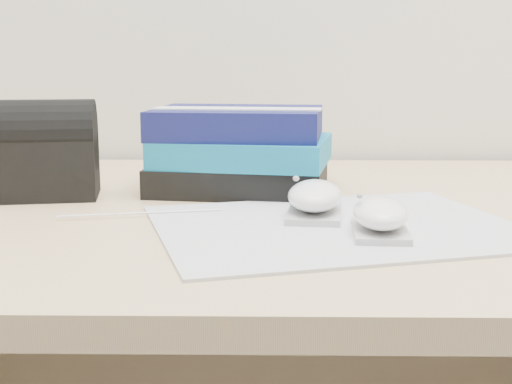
{
  "coord_description": "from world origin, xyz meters",
  "views": [
    {
      "loc": [
        -0.05,
        0.69,
        0.92
      ],
      "look_at": [
        -0.06,
        1.46,
        0.77
      ],
      "focal_mm": 50.0,
      "sensor_mm": 36.0,
      "label": 1
    }
  ],
  "objects_px": {
    "desk": "(300,356)",
    "pouch": "(44,150)",
    "book_stack": "(241,150)",
    "mouse_front": "(380,216)",
    "mouse_rear": "(315,198)"
  },
  "relations": [
    {
      "from": "book_stack",
      "to": "pouch",
      "type": "relative_size",
      "value": 1.74
    },
    {
      "from": "mouse_rear",
      "to": "book_stack",
      "type": "xyz_separation_m",
      "value": [
        -0.09,
        0.18,
        0.03
      ]
    },
    {
      "from": "mouse_front",
      "to": "book_stack",
      "type": "xyz_separation_m",
      "value": [
        -0.16,
        0.27,
        0.04
      ]
    },
    {
      "from": "desk",
      "to": "book_stack",
      "type": "distance_m",
      "value": 0.31
    },
    {
      "from": "book_stack",
      "to": "pouch",
      "type": "xyz_separation_m",
      "value": [
        -0.26,
        -0.06,
        0.01
      ]
    },
    {
      "from": "mouse_rear",
      "to": "book_stack",
      "type": "distance_m",
      "value": 0.21
    },
    {
      "from": "mouse_front",
      "to": "pouch",
      "type": "bearing_deg",
      "value": 153.48
    },
    {
      "from": "desk",
      "to": "pouch",
      "type": "height_order",
      "value": "pouch"
    },
    {
      "from": "desk",
      "to": "pouch",
      "type": "bearing_deg",
      "value": -177.02
    },
    {
      "from": "mouse_front",
      "to": "book_stack",
      "type": "distance_m",
      "value": 0.31
    },
    {
      "from": "pouch",
      "to": "mouse_front",
      "type": "bearing_deg",
      "value": -26.52
    },
    {
      "from": "book_stack",
      "to": "mouse_front",
      "type": "bearing_deg",
      "value": -59.52
    },
    {
      "from": "mouse_front",
      "to": "book_stack",
      "type": "height_order",
      "value": "book_stack"
    },
    {
      "from": "mouse_front",
      "to": "book_stack",
      "type": "bearing_deg",
      "value": 120.48
    },
    {
      "from": "book_stack",
      "to": "pouch",
      "type": "distance_m",
      "value": 0.27
    }
  ]
}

